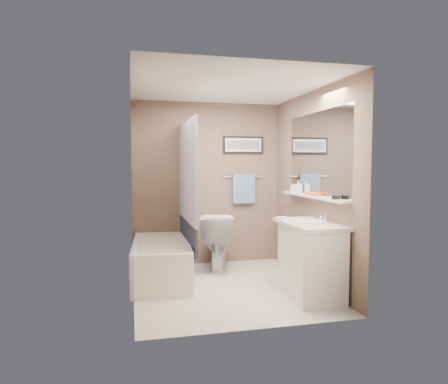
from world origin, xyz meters
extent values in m
plane|color=beige|center=(0.00, 0.00, 0.00)|extent=(2.50, 2.50, 0.00)
cube|color=silver|center=(0.00, 0.00, 2.38)|extent=(2.20, 2.50, 0.04)
cube|color=brown|center=(0.00, 1.23, 1.20)|extent=(2.20, 0.04, 2.40)
cube|color=brown|center=(0.00, -1.23, 1.20)|extent=(2.20, 0.04, 2.40)
cube|color=brown|center=(-1.08, 0.00, 1.20)|extent=(0.04, 2.50, 2.40)
cube|color=brown|center=(1.08, 0.00, 1.20)|extent=(0.04, 2.50, 2.40)
cube|color=#BCA98E|center=(-1.09, 0.50, 1.00)|extent=(0.02, 1.55, 2.00)
cylinder|color=silver|center=(-0.40, 0.50, 2.05)|extent=(0.02, 1.55, 0.02)
cube|color=white|center=(-0.40, 0.50, 1.40)|extent=(0.03, 1.45, 1.28)
cube|color=#222B41|center=(-0.40, 0.50, 0.58)|extent=(0.03, 1.45, 0.36)
cube|color=silver|center=(1.09, -0.15, 1.62)|extent=(0.02, 1.60, 1.00)
cube|color=silver|center=(1.04, -0.15, 1.10)|extent=(0.12, 1.60, 0.03)
cylinder|color=silver|center=(0.55, 1.22, 1.30)|extent=(0.60, 0.02, 0.02)
cube|color=#90B3D1|center=(0.55, 1.20, 1.12)|extent=(0.34, 0.05, 0.44)
cube|color=black|center=(0.55, 1.23, 1.78)|extent=(0.62, 0.02, 0.26)
cube|color=white|center=(0.55, 1.22, 1.78)|extent=(0.56, 0.00, 0.20)
cube|color=#595959|center=(0.55, 1.22, 1.78)|extent=(0.50, 0.00, 0.13)
cube|color=silver|center=(0.55, -1.24, 1.00)|extent=(0.80, 0.02, 2.00)
cylinder|color=silver|center=(0.22, -1.19, 1.00)|extent=(0.10, 0.02, 0.02)
cube|color=white|center=(-0.75, 0.49, 0.25)|extent=(0.79, 1.54, 0.50)
cube|color=beige|center=(-0.75, 0.49, 0.50)|extent=(0.56, 1.36, 0.02)
imported|color=silver|center=(0.07, 0.85, 0.40)|extent=(0.64, 0.88, 0.81)
cube|color=silver|center=(0.85, -0.50, 0.40)|extent=(0.57, 0.94, 0.80)
cube|color=beige|center=(0.84, -0.50, 0.82)|extent=(0.54, 0.96, 0.04)
cylinder|color=white|center=(0.83, -0.50, 0.85)|extent=(0.34, 0.34, 0.01)
cylinder|color=silver|center=(1.03, -0.50, 0.89)|extent=(0.02, 0.02, 0.10)
sphere|color=silver|center=(1.03, -0.40, 0.87)|extent=(0.05, 0.05, 0.05)
cylinder|color=black|center=(1.04, -0.72, 1.14)|extent=(0.09, 0.09, 0.04)
cylinder|color=#E24B20|center=(1.04, -0.23, 1.14)|extent=(0.05, 0.22, 0.04)
cylinder|color=#C2481B|center=(1.04, -0.10, 1.14)|extent=(0.07, 0.22, 0.04)
cube|color=#FC9ABD|center=(1.04, -0.01, 1.12)|extent=(0.03, 0.16, 0.01)
cylinder|color=silver|center=(1.04, 0.44, 1.17)|extent=(0.08, 0.08, 0.10)
imported|color=#999999|center=(1.04, 0.28, 1.20)|extent=(0.08, 0.08, 0.17)
camera|label=1|loc=(-1.11, -4.60, 1.49)|focal=32.00mm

